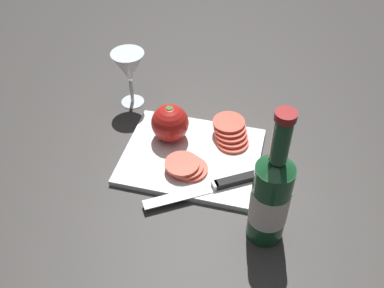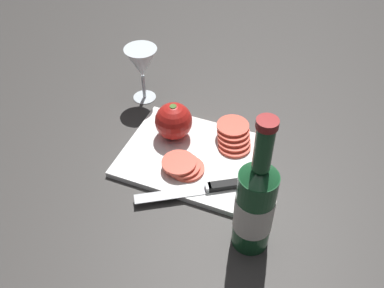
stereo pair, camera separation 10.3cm
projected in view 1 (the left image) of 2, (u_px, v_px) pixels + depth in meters
ground_plane at (184, 157)px, 1.07m from camera, size 3.00×3.00×0.00m
cutting_board at (192, 155)px, 1.06m from camera, size 0.32×0.26×0.01m
wine_bottle at (270, 197)px, 0.83m from camera, size 0.07×0.07×0.32m
wine_glass at (129, 69)px, 1.14m from camera, size 0.08×0.08×0.15m
whole_tomato at (170, 123)px, 1.07m from camera, size 0.09×0.09×0.09m
knife at (225, 183)px, 0.98m from camera, size 0.24×0.16×0.01m
tomato_slice_stack_near at (186, 166)px, 1.01m from camera, size 0.10×0.08×0.02m
tomato_slice_stack_far at (231, 132)px, 1.08m from camera, size 0.10×0.11×0.04m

